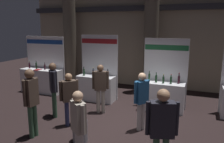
{
  "coord_description": "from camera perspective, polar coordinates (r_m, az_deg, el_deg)",
  "views": [
    {
      "loc": [
        2.05,
        -5.88,
        2.93
      ],
      "look_at": [
        -0.6,
        0.87,
        1.43
      ],
      "focal_mm": 36.21,
      "sensor_mm": 36.0,
      "label": 1
    }
  ],
  "objects": [
    {
      "name": "exhibitor_booth_2",
      "position": [
        8.09,
        12.75,
        -5.27
      ],
      "size": [
        1.52,
        0.66,
        2.48
      ],
      "color": "white",
      "rests_on": "ground_plane"
    },
    {
      "name": "visitor_1",
      "position": [
        6.34,
        7.48,
        -6.4
      ],
      "size": [
        0.37,
        0.45,
        1.66
      ],
      "rotation": [
        0.0,
        0.0,
        4.1
      ],
      "color": "silver",
      "rests_on": "ground_plane"
    },
    {
      "name": "trash_bin",
      "position": [
        6.0,
        -8.07,
        -14.5
      ],
      "size": [
        0.39,
        0.39,
        0.58
      ],
      "color": "slate",
      "rests_on": "ground_plane"
    },
    {
      "name": "visitor_0",
      "position": [
        7.41,
        -14.57,
        -3.39
      ],
      "size": [
        0.4,
        0.41,
        1.77
      ],
      "rotation": [
        0.0,
        0.0,
        5.48
      ],
      "color": "#33563D",
      "rests_on": "ground_plane"
    },
    {
      "name": "visitor_4",
      "position": [
        6.68,
        -10.77,
        -5.79
      ],
      "size": [
        0.46,
        0.46,
        1.58
      ],
      "rotation": [
        0.0,
        0.0,
        3.95
      ],
      "color": "navy",
      "rests_on": "ground_plane"
    },
    {
      "name": "exhibitor_booth_1",
      "position": [
        8.91,
        -3.9,
        -3.37
      ],
      "size": [
        1.54,
        0.66,
        2.55
      ],
      "color": "white",
      "rests_on": "ground_plane"
    },
    {
      "name": "visitor_6",
      "position": [
        4.74,
        -8.45,
        -12.85
      ],
      "size": [
        0.44,
        0.38,
        1.66
      ],
      "rotation": [
        0.0,
        0.0,
        5.63
      ],
      "color": "silver",
      "rests_on": "ground_plane"
    },
    {
      "name": "visitor_3",
      "position": [
        7.54,
        -2.91,
        -3.23
      ],
      "size": [
        0.53,
        0.37,
        1.65
      ],
      "rotation": [
        0.0,
        0.0,
        3.5
      ],
      "color": "#ADA393",
      "rests_on": "ground_plane"
    },
    {
      "name": "visitor_2",
      "position": [
        6.22,
        -19.73,
        -6.16
      ],
      "size": [
        0.28,
        0.49,
        1.84
      ],
      "rotation": [
        0.0,
        0.0,
        4.58
      ],
      "color": "#33563D",
      "rests_on": "ground_plane"
    },
    {
      "name": "visitor_5",
      "position": [
        4.44,
        12.49,
        -13.09
      ],
      "size": [
        0.59,
        0.37,
        1.79
      ],
      "rotation": [
        0.0,
        0.0,
        3.47
      ],
      "color": "#33563D",
      "rests_on": "ground_plane"
    },
    {
      "name": "ground_plane",
      "position": [
        6.88,
        2.03,
        -13.5
      ],
      "size": [
        25.47,
        25.47,
        0.0
      ],
      "primitive_type": "plane",
      "color": "black"
    },
    {
      "name": "exhibitor_booth_0",
      "position": [
        10.41,
        -17.17,
        -1.63
      ],
      "size": [
        1.94,
        0.7,
        2.44
      ],
      "color": "white",
      "rests_on": "ground_plane"
    },
    {
      "name": "hall_colonnade",
      "position": [
        10.66,
        10.6,
        13.14
      ],
      "size": [
        12.74,
        1.19,
        6.68
      ],
      "color": "tan",
      "rests_on": "ground_plane"
    }
  ]
}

